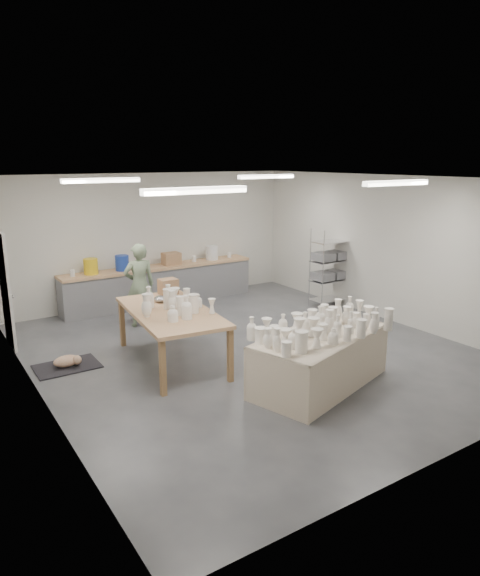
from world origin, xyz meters
TOP-DOWN VIEW (x-y plane):
  - room at (-0.11, 0.08)m, footprint 8.00×8.02m
  - back_counter at (-0.01, 3.68)m, footprint 4.60×0.60m
  - wire_shelf at (3.20, 1.40)m, footprint 0.88×0.48m
  - drying_table at (0.10, -1.74)m, footprint 2.49×1.72m
  - work_table at (-1.32, 0.34)m, footprint 1.46×2.53m
  - rug at (-2.90, 1.02)m, footprint 1.00×0.70m
  - cat at (-2.88, 1.01)m, footprint 0.44×0.33m
  - potter at (-1.03, 2.39)m, footprint 0.68×0.50m
  - red_stool at (-1.03, 2.66)m, footprint 0.42×0.42m

SIDE VIEW (x-z plane):
  - rug at x=-2.90m, z-range 0.00..0.02m
  - cat at x=-2.88m, z-range 0.02..0.20m
  - red_stool at x=-1.03m, z-range 0.14..0.49m
  - drying_table at x=0.10m, z-range -0.13..1.04m
  - back_counter at x=-0.01m, z-range -0.13..1.11m
  - potter at x=-1.03m, z-range 0.00..1.70m
  - wire_shelf at x=3.20m, z-range 0.02..1.82m
  - work_table at x=-1.32m, z-range 0.28..1.56m
  - room at x=-0.11m, z-range 0.56..3.56m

